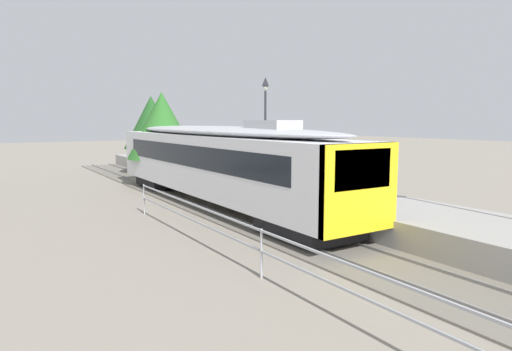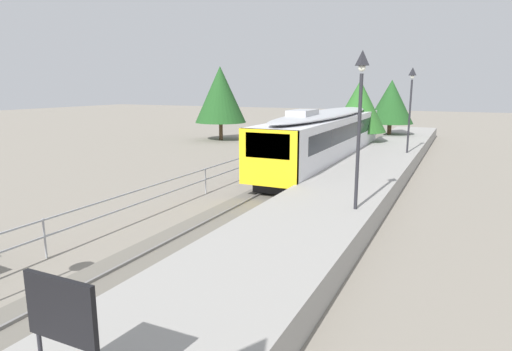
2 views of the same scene
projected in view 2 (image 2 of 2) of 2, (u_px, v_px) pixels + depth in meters
name	position (u px, v px, depth m)	size (l,w,h in m)	color
ground_plane	(222.00, 190.00, 21.83)	(160.00, 160.00, 0.00)	gray
track_rails	(277.00, 195.00, 20.56)	(3.20, 60.00, 0.14)	#6B665B
commuter_train	(326.00, 135.00, 27.07)	(2.82, 18.11, 3.74)	silver
station_platform	(345.00, 194.00, 19.10)	(3.90, 60.00, 0.90)	#999691
platform_lamp_mid_platform	(360.00, 101.00, 14.40)	(0.34, 0.34, 5.35)	#232328
platform_lamp_far_end	(411.00, 94.00, 27.23)	(0.34, 0.34, 5.35)	#232328
platform_notice_board	(61.00, 314.00, 5.64)	(1.20, 0.08, 1.80)	#232328
carpark_fence	(44.00, 230.00, 12.94)	(0.06, 36.06, 1.25)	#9EA0A5
tree_behind_carpark	(220.00, 95.00, 41.25)	(4.86, 4.86, 6.97)	brown
tree_behind_station_far	(359.00, 106.00, 33.38)	(4.15, 4.15, 5.56)	brown
tree_distant_left	(391.00, 102.00, 38.08)	(3.96, 3.96, 5.66)	brown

